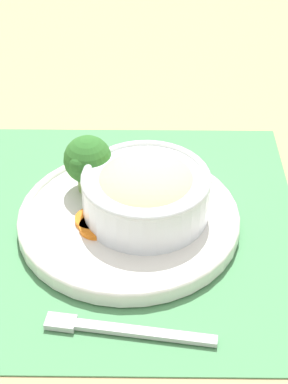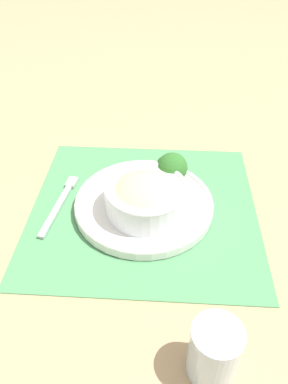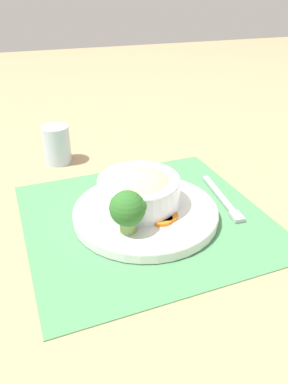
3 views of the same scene
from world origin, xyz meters
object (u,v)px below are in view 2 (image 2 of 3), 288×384
Objects in this scene: bowl at (146,195)px; broccoli_floret at (172,168)px; fork at (62,199)px; water_glass at (213,354)px.

bowl is 0.09m from broccoli_floret.
bowl is 0.86× the size of fork.
bowl is at bearing -2.56° from fork.
broccoli_floret is 0.37m from water_glass.
fork is at bearing 171.45° from bowl.
broccoli_floret is at bearing 101.03° from water_glass.
bowl is 0.18m from fork.
water_glass is (0.12, -0.29, -0.01)m from bowl.
water_glass is at bearing -78.97° from broccoli_floret.
broccoli_floret is (0.05, 0.08, 0.01)m from bowl.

